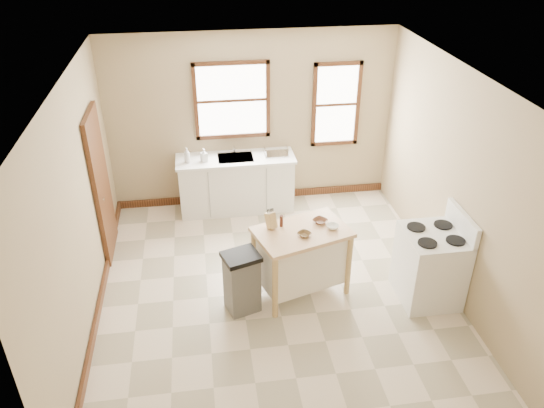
{
  "coord_description": "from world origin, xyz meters",
  "views": [
    {
      "loc": [
        -0.83,
        -5.34,
        4.46
      ],
      "look_at": [
        0.01,
        0.4,
        1.08
      ],
      "focal_mm": 35.0,
      "sensor_mm": 36.0,
      "label": 1
    }
  ],
  "objects_px": {
    "knife_block": "(271,221)",
    "trash_bin": "(242,282)",
    "dish_rack": "(276,152)",
    "gas_stove": "(431,257)",
    "soap_bottle_b": "(204,155)",
    "bowl_b": "(320,221)",
    "bowl_a": "(304,234)",
    "bowl_c": "(333,227)",
    "soap_bottle_a": "(187,155)",
    "kitchen_island": "(301,261)",
    "pepper_grinder": "(281,221)"
  },
  "relations": [
    {
      "from": "knife_block",
      "to": "bowl_a",
      "type": "relative_size",
      "value": 1.28
    },
    {
      "from": "bowl_a",
      "to": "gas_stove",
      "type": "height_order",
      "value": "gas_stove"
    },
    {
      "from": "dish_rack",
      "to": "knife_block",
      "type": "height_order",
      "value": "knife_block"
    },
    {
      "from": "pepper_grinder",
      "to": "trash_bin",
      "type": "distance_m",
      "value": 0.89
    },
    {
      "from": "soap_bottle_b",
      "to": "bowl_c",
      "type": "distance_m",
      "value": 2.63
    },
    {
      "from": "soap_bottle_a",
      "to": "pepper_grinder",
      "type": "bearing_deg",
      "value": -76.93
    },
    {
      "from": "knife_block",
      "to": "trash_bin",
      "type": "distance_m",
      "value": 0.82
    },
    {
      "from": "soap_bottle_a",
      "to": "bowl_c",
      "type": "height_order",
      "value": "soap_bottle_a"
    },
    {
      "from": "pepper_grinder",
      "to": "bowl_a",
      "type": "distance_m",
      "value": 0.35
    },
    {
      "from": "knife_block",
      "to": "trash_bin",
      "type": "relative_size",
      "value": 0.24
    },
    {
      "from": "gas_stove",
      "to": "bowl_a",
      "type": "bearing_deg",
      "value": 171.56
    },
    {
      "from": "kitchen_island",
      "to": "bowl_a",
      "type": "height_order",
      "value": "bowl_a"
    },
    {
      "from": "dish_rack",
      "to": "trash_bin",
      "type": "relative_size",
      "value": 0.46
    },
    {
      "from": "soap_bottle_b",
      "to": "pepper_grinder",
      "type": "relative_size",
      "value": 1.38
    },
    {
      "from": "soap_bottle_b",
      "to": "trash_bin",
      "type": "relative_size",
      "value": 0.25
    },
    {
      "from": "bowl_a",
      "to": "trash_bin",
      "type": "height_order",
      "value": "bowl_a"
    },
    {
      "from": "kitchen_island",
      "to": "gas_stove",
      "type": "bearing_deg",
      "value": -29.53
    },
    {
      "from": "knife_block",
      "to": "bowl_b",
      "type": "relative_size",
      "value": 1.16
    },
    {
      "from": "bowl_b",
      "to": "bowl_a",
      "type": "bearing_deg",
      "value": -133.96
    },
    {
      "from": "knife_block",
      "to": "pepper_grinder",
      "type": "distance_m",
      "value": 0.13
    },
    {
      "from": "dish_rack",
      "to": "bowl_a",
      "type": "xyz_separation_m",
      "value": [
        -0.02,
        -2.35,
        -0.02
      ]
    },
    {
      "from": "soap_bottle_a",
      "to": "pepper_grinder",
      "type": "relative_size",
      "value": 1.61
    },
    {
      "from": "knife_block",
      "to": "pepper_grinder",
      "type": "height_order",
      "value": "knife_block"
    },
    {
      "from": "gas_stove",
      "to": "soap_bottle_a",
      "type": "bearing_deg",
      "value": 139.64
    },
    {
      "from": "bowl_c",
      "to": "bowl_b",
      "type": "bearing_deg",
      "value": 126.89
    },
    {
      "from": "soap_bottle_b",
      "to": "bowl_b",
      "type": "relative_size",
      "value": 1.2
    },
    {
      "from": "knife_block",
      "to": "bowl_b",
      "type": "xyz_separation_m",
      "value": [
        0.63,
        0.03,
        -0.08
      ]
    },
    {
      "from": "knife_block",
      "to": "gas_stove",
      "type": "xyz_separation_m",
      "value": [
        1.93,
        -0.46,
        -0.42
      ]
    },
    {
      "from": "trash_bin",
      "to": "pepper_grinder",
      "type": "bearing_deg",
      "value": 17.04
    },
    {
      "from": "gas_stove",
      "to": "dish_rack",
      "type": "bearing_deg",
      "value": 120.77
    },
    {
      "from": "soap_bottle_a",
      "to": "dish_rack",
      "type": "xyz_separation_m",
      "value": [
        1.39,
        0.09,
        -0.07
      ]
    },
    {
      "from": "kitchen_island",
      "to": "bowl_b",
      "type": "distance_m",
      "value": 0.57
    },
    {
      "from": "dish_rack",
      "to": "trash_bin",
      "type": "bearing_deg",
      "value": -121.77
    },
    {
      "from": "soap_bottle_a",
      "to": "knife_block",
      "type": "height_order",
      "value": "soap_bottle_a"
    },
    {
      "from": "pepper_grinder",
      "to": "bowl_c",
      "type": "bearing_deg",
      "value": -13.13
    },
    {
      "from": "dish_rack",
      "to": "kitchen_island",
      "type": "distance_m",
      "value": 2.3
    },
    {
      "from": "knife_block",
      "to": "bowl_a",
      "type": "xyz_separation_m",
      "value": [
        0.37,
        -0.23,
        -0.08
      ]
    },
    {
      "from": "bowl_a",
      "to": "bowl_c",
      "type": "relative_size",
      "value": 1.04
    },
    {
      "from": "dish_rack",
      "to": "trash_bin",
      "type": "distance_m",
      "value": 2.67
    },
    {
      "from": "gas_stove",
      "to": "bowl_c",
      "type": "bearing_deg",
      "value": 164.17
    },
    {
      "from": "soap_bottle_b",
      "to": "bowl_b",
      "type": "xyz_separation_m",
      "value": [
        1.37,
        -2.01,
        -0.08
      ]
    },
    {
      "from": "bowl_a",
      "to": "soap_bottle_a",
      "type": "bearing_deg",
      "value": 121.24
    },
    {
      "from": "gas_stove",
      "to": "pepper_grinder",
      "type": "bearing_deg",
      "value": 165.08
    },
    {
      "from": "soap_bottle_b",
      "to": "gas_stove",
      "type": "relative_size",
      "value": 0.17
    },
    {
      "from": "trash_bin",
      "to": "dish_rack",
      "type": "bearing_deg",
      "value": 54.15
    },
    {
      "from": "soap_bottle_b",
      "to": "pepper_grinder",
      "type": "xyz_separation_m",
      "value": [
        0.88,
        -2.02,
        -0.02
      ]
    },
    {
      "from": "trash_bin",
      "to": "soap_bottle_a",
      "type": "bearing_deg",
      "value": 85.94
    },
    {
      "from": "soap_bottle_a",
      "to": "trash_bin",
      "type": "xyz_separation_m",
      "value": [
        0.59,
        -2.39,
        -0.63
      ]
    },
    {
      "from": "pepper_grinder",
      "to": "bowl_b",
      "type": "distance_m",
      "value": 0.5
    },
    {
      "from": "pepper_grinder",
      "to": "bowl_c",
      "type": "height_order",
      "value": "pepper_grinder"
    }
  ]
}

